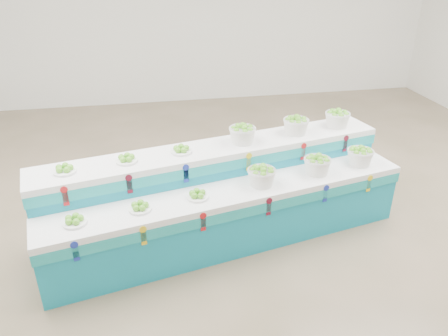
{
  "coord_description": "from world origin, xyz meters",
  "views": [
    {
      "loc": [
        -1.29,
        -4.36,
        3.05
      ],
      "look_at": [
        -0.49,
        -0.14,
        0.87
      ],
      "focal_mm": 34.96,
      "sensor_mm": 36.0,
      "label": 1
    }
  ],
  "objects_px": {
    "display_stand": "(224,196)",
    "basket_lower_left": "(262,176)",
    "plate_upper_mid": "(126,158)",
    "basket_upper_right": "(337,118)"
  },
  "relations": [
    {
      "from": "display_stand",
      "to": "basket_upper_right",
      "type": "distance_m",
      "value": 1.78
    },
    {
      "from": "display_stand",
      "to": "plate_upper_mid",
      "type": "distance_m",
      "value": 1.18
    },
    {
      "from": "basket_lower_left",
      "to": "basket_upper_right",
      "type": "relative_size",
      "value": 1.0
    },
    {
      "from": "basket_lower_left",
      "to": "basket_upper_right",
      "type": "xyz_separation_m",
      "value": [
        1.18,
        0.77,
        0.3
      ]
    },
    {
      "from": "basket_lower_left",
      "to": "basket_upper_right",
      "type": "distance_m",
      "value": 1.44
    },
    {
      "from": "display_stand",
      "to": "basket_lower_left",
      "type": "bearing_deg",
      "value": -37.22
    },
    {
      "from": "basket_lower_left",
      "to": "display_stand",
      "type": "bearing_deg",
      "value": 154.71
    },
    {
      "from": "plate_upper_mid",
      "to": "basket_upper_right",
      "type": "height_order",
      "value": "basket_upper_right"
    },
    {
      "from": "basket_lower_left",
      "to": "plate_upper_mid",
      "type": "bearing_deg",
      "value": 171.15
    },
    {
      "from": "display_stand",
      "to": "basket_lower_left",
      "type": "height_order",
      "value": "display_stand"
    }
  ]
}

